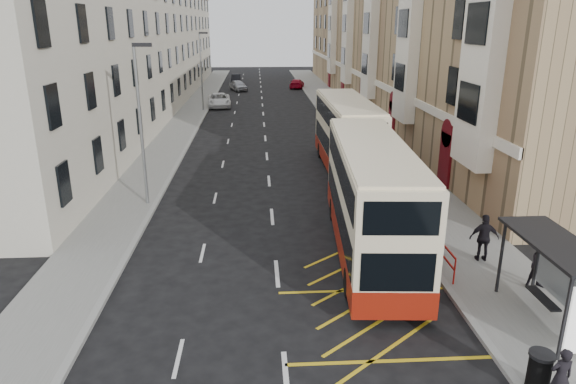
{
  "coord_description": "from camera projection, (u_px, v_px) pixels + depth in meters",
  "views": [
    {
      "loc": [
        -0.64,
        -13.49,
        9.04
      ],
      "look_at": [
        0.57,
        6.5,
        2.42
      ],
      "focal_mm": 32.0,
      "sensor_mm": 36.0,
      "label": 1
    }
  ],
  "objects": [
    {
      "name": "pedestrian_far",
      "position": [
        484.0,
        238.0,
        19.9
      ],
      "size": [
        1.16,
        0.59,
        1.9
      ],
      "primitive_type": "imported",
      "rotation": [
        0.0,
        0.0,
        3.02
      ],
      "color": "black",
      "rests_on": "pavement_right"
    },
    {
      "name": "car_red",
      "position": [
        297.0,
        84.0,
        74.34
      ],
      "size": [
        2.57,
        4.69,
        1.29
      ],
      "primitive_type": "imported",
      "rotation": [
        0.0,
        0.0,
        2.96
      ],
      "color": "#A5041B",
      "rests_on": "ground"
    },
    {
      "name": "pavement_right",
      "position": [
        357.0,
        131.0,
        44.52
      ],
      "size": [
        4.0,
        120.0,
        0.15
      ],
      "primitive_type": "cube",
      "color": "slate",
      "rests_on": "ground"
    },
    {
      "name": "street_lamp_near",
      "position": [
        141.0,
        117.0,
        25.21
      ],
      "size": [
        0.93,
        0.18,
        8.0
      ],
      "color": "gray",
      "rests_on": "pavement_left"
    },
    {
      "name": "pedestrian_mid",
      "position": [
        541.0,
        266.0,
        17.85
      ],
      "size": [
        0.87,
        0.71,
        1.7
      ],
      "primitive_type": "imported",
      "rotation": [
        0.0,
        0.0,
        -0.08
      ],
      "color": "black",
      "rests_on": "pavement_right"
    },
    {
      "name": "white_van",
      "position": [
        219.0,
        100.0,
        57.72
      ],
      "size": [
        2.91,
        5.6,
        1.51
      ],
      "primitive_type": "imported",
      "rotation": [
        0.0,
        0.0,
        0.08
      ],
      "color": "white",
      "rests_on": "ground"
    },
    {
      "name": "guard_railing",
      "position": [
        426.0,
        231.0,
        21.19
      ],
      "size": [
        0.06,
        6.56,
        1.01
      ],
      "color": "#B9120C",
      "rests_on": "pavement_right"
    },
    {
      "name": "double_decker_rear",
      "position": [
        347.0,
        136.0,
        32.05
      ],
      "size": [
        2.66,
        11.47,
        4.57
      ],
      "rotation": [
        0.0,
        0.0,
        -0.0
      ],
      "color": "#F7E6BB",
      "rests_on": "ground"
    },
    {
      "name": "bus_shelter",
      "position": [
        565.0,
        269.0,
        15.09
      ],
      "size": [
        1.65,
        4.25,
        2.7
      ],
      "color": "black",
      "rests_on": "pavement_right"
    },
    {
      "name": "terrace_right",
      "position": [
        395.0,
        37.0,
        57.15
      ],
      "size": [
        10.75,
        79.0,
        15.25
      ],
      "color": "tan",
      "rests_on": "ground"
    },
    {
      "name": "kerb_right",
      "position": [
        334.0,
        132.0,
        44.41
      ],
      "size": [
        0.25,
        120.0,
        0.15
      ],
      "primitive_type": "cube",
      "color": "gray",
      "rests_on": "ground"
    },
    {
      "name": "car_silver",
      "position": [
        238.0,
        85.0,
        71.43
      ],
      "size": [
        3.02,
        4.6,
        1.45
      ],
      "primitive_type": "imported",
      "rotation": [
        0.0,
        0.0,
        0.33
      ],
      "color": "#A3A5AB",
      "rests_on": "ground"
    },
    {
      "name": "pedestrian_near",
      "position": [
        561.0,
        377.0,
        12.33
      ],
      "size": [
        0.59,
        0.4,
        1.57
      ],
      "primitive_type": "imported",
      "rotation": [
        0.0,
        0.0,
        3.18
      ],
      "color": "black",
      "rests_on": "pavement_right"
    },
    {
      "name": "car_dark",
      "position": [
        236.0,
        79.0,
        81.01
      ],
      "size": [
        1.42,
        4.02,
        1.32
      ],
      "primitive_type": "imported",
      "rotation": [
        0.0,
        0.0,
        -0.01
      ],
      "color": "black",
      "rests_on": "ground"
    },
    {
      "name": "ground",
      "position": [
        282.0,
        334.0,
        15.65
      ],
      "size": [
        200.0,
        200.0,
        0.0
      ],
      "primitive_type": "plane",
      "color": "black",
      "rests_on": "ground"
    },
    {
      "name": "double_decker_front",
      "position": [
        371.0,
        198.0,
        20.56
      ],
      "size": [
        3.45,
        11.66,
        4.59
      ],
      "rotation": [
        0.0,
        0.0,
        -0.07
      ],
      "color": "#F7E6BB",
      "rests_on": "ground"
    },
    {
      "name": "litter_bin",
      "position": [
        539.0,
        371.0,
        12.92
      ],
      "size": [
        0.64,
        0.64,
        1.06
      ],
      "color": "black",
      "rests_on": "pavement_right"
    },
    {
      "name": "kerb_left",
      "position": [
        195.0,
        133.0,
        43.72
      ],
      "size": [
        0.25,
        120.0,
        0.15
      ],
      "primitive_type": "cube",
      "color": "gray",
      "rests_on": "ground"
    },
    {
      "name": "terrace_left",
      "position": [
        139.0,
        47.0,
        55.96
      ],
      "size": [
        9.18,
        79.0,
        13.25
      ],
      "color": "beige",
      "rests_on": "ground"
    },
    {
      "name": "street_lamp_far",
      "position": [
        202.0,
        67.0,
        53.64
      ],
      "size": [
        0.93,
        0.18,
        8.0
      ],
      "color": "gray",
      "rests_on": "pavement_left"
    },
    {
      "name": "pavement_left",
      "position": [
        177.0,
        134.0,
        43.63
      ],
      "size": [
        3.0,
        120.0,
        0.15
      ],
      "primitive_type": "cube",
      "color": "slate",
      "rests_on": "ground"
    },
    {
      "name": "road_markings",
      "position": [
        263.0,
        106.0,
        58.3
      ],
      "size": [
        10.0,
        110.0,
        0.01
      ],
      "primitive_type": null,
      "color": "silver",
      "rests_on": "ground"
    }
  ]
}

